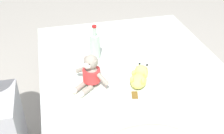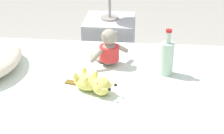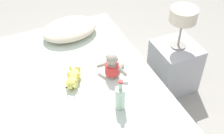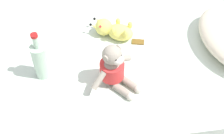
{
  "view_description": "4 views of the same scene",
  "coord_description": "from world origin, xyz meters",
  "px_view_note": "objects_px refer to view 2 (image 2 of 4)",
  "views": [
    {
      "loc": [
        0.57,
        1.57,
        1.65
      ],
      "look_at": [
        0.19,
        -0.02,
        0.56
      ],
      "focal_mm": 45.07,
      "sensor_mm": 36.0,
      "label": 1
    },
    {
      "loc": [
        -1.65,
        -0.19,
        1.47
      ],
      "look_at": [
        0.18,
        -0.02,
        0.53
      ],
      "focal_mm": 57.69,
      "sensor_mm": 36.0,
      "label": 2
    },
    {
      "loc": [
        -0.43,
        -1.7,
        2.23
      ],
      "look_at": [
        0.34,
        0.02,
        0.56
      ],
      "focal_mm": 48.27,
      "sensor_mm": 36.0,
      "label": 3
    },
    {
      "loc": [
        1.3,
        -0.12,
        1.66
      ],
      "look_at": [
        0.34,
        0.02,
        0.56
      ],
      "focal_mm": 48.07,
      "sensor_mm": 36.0,
      "label": 4
    }
  ],
  "objects_px": {
    "plush_yellow_creature": "(93,83)",
    "glass_bottle": "(167,58)",
    "bed": "(106,128)",
    "plush_monkey": "(108,50)",
    "nightstand": "(110,48)"
  },
  "relations": [
    {
      "from": "bed",
      "to": "nightstand",
      "type": "bearing_deg",
      "value": 4.74
    },
    {
      "from": "plush_monkey",
      "to": "glass_bottle",
      "type": "xyz_separation_m",
      "value": [
        -0.1,
        -0.35,
        0.01
      ]
    },
    {
      "from": "glass_bottle",
      "to": "nightstand",
      "type": "height_order",
      "value": "glass_bottle"
    },
    {
      "from": "plush_monkey",
      "to": "glass_bottle",
      "type": "distance_m",
      "value": 0.37
    },
    {
      "from": "plush_monkey",
      "to": "plush_yellow_creature",
      "type": "height_order",
      "value": "plush_monkey"
    },
    {
      "from": "glass_bottle",
      "to": "nightstand",
      "type": "xyz_separation_m",
      "value": [
        0.8,
        0.42,
        -0.31
      ]
    },
    {
      "from": "plush_yellow_creature",
      "to": "glass_bottle",
      "type": "xyz_separation_m",
      "value": [
        0.24,
        -0.4,
        0.06
      ]
    },
    {
      "from": "bed",
      "to": "plush_monkey",
      "type": "xyz_separation_m",
      "value": [
        0.35,
        0.02,
        0.33
      ]
    },
    {
      "from": "nightstand",
      "to": "glass_bottle",
      "type": "bearing_deg",
      "value": -152.42
    },
    {
      "from": "nightstand",
      "to": "plush_monkey",
      "type": "bearing_deg",
      "value": -174.82
    },
    {
      "from": "plush_monkey",
      "to": "nightstand",
      "type": "distance_m",
      "value": 0.77
    },
    {
      "from": "plush_yellow_creature",
      "to": "nightstand",
      "type": "relative_size",
      "value": 0.61
    },
    {
      "from": "plush_monkey",
      "to": "nightstand",
      "type": "height_order",
      "value": "plush_monkey"
    },
    {
      "from": "bed",
      "to": "plush_monkey",
      "type": "relative_size",
      "value": 7.83
    },
    {
      "from": "bed",
      "to": "glass_bottle",
      "type": "distance_m",
      "value": 0.54
    }
  ]
}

